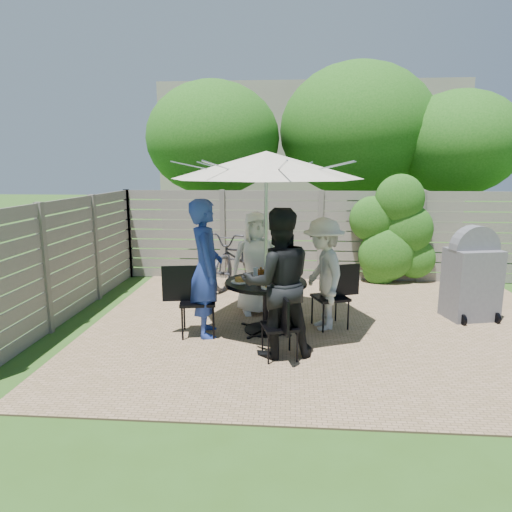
# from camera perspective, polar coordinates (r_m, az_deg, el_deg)

# --- Properties ---
(backyard_envelope) EXTENTS (60.00, 60.00, 5.00)m
(backyard_envelope) POSITION_cam_1_polar(r_m,az_deg,el_deg) (16.56, 6.90, 12.11)
(backyard_envelope) COLOR #2E5219
(backyard_envelope) RESTS_ON ground
(patio_table) EXTENTS (1.37, 1.37, 0.74)m
(patio_table) POSITION_cam_1_polar(r_m,az_deg,el_deg) (6.45, 1.22, -5.08)
(patio_table) COLOR black
(patio_table) RESTS_ON ground
(umbrella) EXTENTS (3.13, 3.13, 2.52)m
(umbrella) POSITION_cam_1_polar(r_m,az_deg,el_deg) (6.19, 1.29, 11.29)
(umbrella) COLOR silver
(umbrella) RESTS_ON ground
(chair_back) EXTENTS (0.51, 0.66, 0.87)m
(chair_back) POSITION_cam_1_polar(r_m,az_deg,el_deg) (7.44, -0.12, -4.92)
(chair_back) COLOR black
(chair_back) RESTS_ON ground
(person_back) EXTENTS (0.90, 0.69, 1.64)m
(person_back) POSITION_cam_1_polar(r_m,az_deg,el_deg) (7.17, 0.05, -0.93)
(person_back) COLOR white
(person_back) RESTS_ON ground
(chair_left) EXTENTS (0.75, 0.55, 1.00)m
(chair_left) POSITION_cam_1_polar(r_m,az_deg,el_deg) (6.43, -7.38, -7.29)
(chair_left) COLOR black
(chair_left) RESTS_ON ground
(person_left) EXTENTS (0.60, 0.78, 1.90)m
(person_left) POSITION_cam_1_polar(r_m,az_deg,el_deg) (6.25, -6.27, -1.58)
(person_left) COLOR navy
(person_left) RESTS_ON ground
(chair_front) EXTENTS (0.50, 0.65, 0.85)m
(chair_front) POSITION_cam_1_polar(r_m,az_deg,el_deg) (5.64, 2.98, -10.37)
(chair_front) COLOR black
(chair_front) RESTS_ON ground
(person_front) EXTENTS (1.04, 0.89, 1.85)m
(person_front) POSITION_cam_1_polar(r_m,az_deg,el_deg) (5.56, 2.76, -3.44)
(person_front) COLOR black
(person_front) RESTS_ON ground
(chair_right) EXTENTS (0.72, 0.58, 0.94)m
(chair_right) POSITION_cam_1_polar(r_m,az_deg,el_deg) (6.76, 9.35, -6.58)
(chair_right) COLOR black
(chair_right) RESTS_ON ground
(person_right) EXTENTS (0.83, 1.16, 1.62)m
(person_right) POSITION_cam_1_polar(r_m,az_deg,el_deg) (6.57, 8.37, -2.27)
(person_right) COLOR #B6B5B0
(person_right) RESTS_ON ground
(plate_back) EXTENTS (0.26, 0.26, 0.06)m
(plate_back) POSITION_cam_1_polar(r_m,az_deg,el_deg) (6.73, 0.68, -2.20)
(plate_back) COLOR white
(plate_back) RESTS_ON patio_table
(plate_left) EXTENTS (0.26, 0.26, 0.06)m
(plate_left) POSITION_cam_1_polar(r_m,az_deg,el_deg) (6.33, -1.98, -3.06)
(plate_left) COLOR white
(plate_left) RESTS_ON patio_table
(plate_front) EXTENTS (0.26, 0.26, 0.06)m
(plate_front) POSITION_cam_1_polar(r_m,az_deg,el_deg) (6.04, 1.84, -3.76)
(plate_front) COLOR white
(plate_front) RESTS_ON patio_table
(plate_right) EXTENTS (0.26, 0.26, 0.06)m
(plate_right) POSITION_cam_1_polar(r_m,az_deg,el_deg) (6.46, 4.38, -2.81)
(plate_right) COLOR white
(plate_right) RESTS_ON patio_table
(glass_back) EXTENTS (0.07, 0.07, 0.14)m
(glass_back) POSITION_cam_1_polar(r_m,az_deg,el_deg) (6.61, -0.07, -2.05)
(glass_back) COLOR silver
(glass_back) RESTS_ON patio_table
(glass_left) EXTENTS (0.07, 0.07, 0.14)m
(glass_left) POSITION_cam_1_polar(r_m,az_deg,el_deg) (6.24, -0.95, -2.86)
(glass_left) COLOR silver
(glass_left) RESTS_ON patio_table
(glass_front) EXTENTS (0.07, 0.07, 0.14)m
(glass_front) POSITION_cam_1_polar(r_m,az_deg,el_deg) (6.15, 2.63, -3.07)
(glass_front) COLOR silver
(glass_front) RESTS_ON patio_table
(glass_right) EXTENTS (0.07, 0.07, 0.14)m
(glass_right) POSITION_cam_1_polar(r_m,az_deg,el_deg) (6.53, 3.31, -2.23)
(glass_right) COLOR silver
(glass_right) RESTS_ON patio_table
(syrup_jug) EXTENTS (0.09, 0.09, 0.16)m
(syrup_jug) POSITION_cam_1_polar(r_m,az_deg,el_deg) (6.41, 0.62, -2.37)
(syrup_jug) COLOR #59280C
(syrup_jug) RESTS_ON patio_table
(coffee_cup) EXTENTS (0.08, 0.08, 0.12)m
(coffee_cup) POSITION_cam_1_polar(r_m,az_deg,el_deg) (6.61, 1.74, -2.14)
(coffee_cup) COLOR #C6B293
(coffee_cup) RESTS_ON patio_table
(bicycle) EXTENTS (1.36, 2.20, 1.09)m
(bicycle) POSITION_cam_1_polar(r_m,az_deg,el_deg) (9.08, -2.12, -0.11)
(bicycle) COLOR #333338
(bicycle) RESTS_ON ground
(bbq_grill) EXTENTS (0.82, 0.69, 1.46)m
(bbq_grill) POSITION_cam_1_polar(r_m,az_deg,el_deg) (7.68, 25.37, -2.41)
(bbq_grill) COLOR slate
(bbq_grill) RESTS_ON ground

